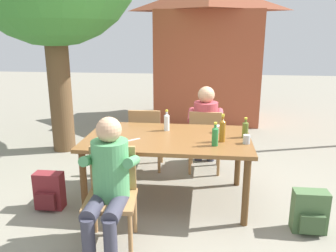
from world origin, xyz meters
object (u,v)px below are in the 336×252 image
at_px(bottle_green, 215,136).
at_px(person_in_white_shirt, 108,179).
at_px(brick_kiosk, 207,50).
at_px(cup_white, 219,129).
at_px(bottle_olive, 245,129).
at_px(table_knife, 129,141).
at_px(backpack_by_far_side, 49,192).
at_px(backpack_by_near_side, 310,212).
at_px(cup_glass, 113,129).
at_px(bottle_amber, 222,130).
at_px(dining_table, 168,143).
at_px(chair_far_right, 205,138).
at_px(chair_near_left, 112,191).
at_px(person_in_plaid_shirt, 205,124).
at_px(chair_far_left, 146,136).
at_px(bottle_clear, 167,122).
at_px(cup_steel, 247,139).

bearing_deg(bottle_green, person_in_white_shirt, -142.44).
relative_size(bottle_green, brick_kiosk, 0.09).
bearing_deg(cup_white, bottle_olive, -29.16).
xyz_separation_m(table_knife, backpack_by_far_side, (-0.86, -0.15, -0.56)).
xyz_separation_m(bottle_green, backpack_by_near_side, (0.92, -0.26, -0.66)).
bearing_deg(brick_kiosk, backpack_by_near_side, -76.91).
height_order(backpack_by_far_side, brick_kiosk, brick_kiosk).
distance_m(bottle_olive, table_knife, 1.27).
height_order(cup_glass, cup_white, cup_glass).
height_order(cup_glass, backpack_by_near_side, cup_glass).
bearing_deg(bottle_amber, cup_glass, 172.01).
xyz_separation_m(dining_table, brick_kiosk, (0.40, 3.90, 0.80)).
relative_size(bottle_olive, table_knife, 1.18).
bearing_deg(cup_glass, bottle_olive, 0.20).
distance_m(dining_table, bottle_olive, 0.86).
height_order(bottle_green, table_knife, bottle_green).
distance_m(person_in_white_shirt, backpack_by_near_side, 1.93).
distance_m(dining_table, bottle_amber, 0.63).
bearing_deg(dining_table, cup_glass, 174.61).
distance_m(cup_glass, table_knife, 0.37).
height_order(bottle_amber, brick_kiosk, brick_kiosk).
relative_size(dining_table, chair_far_right, 2.06).
xyz_separation_m(bottle_amber, backpack_by_far_side, (-1.84, -0.25, -0.68)).
xyz_separation_m(chair_near_left, chair_far_right, (0.82, 1.69, 0.00)).
xyz_separation_m(bottle_green, backpack_by_far_side, (-1.76, -0.11, -0.66)).
xyz_separation_m(person_in_white_shirt, backpack_by_near_side, (1.83, 0.44, -0.46)).
height_order(person_in_plaid_shirt, cup_glass, person_in_plaid_shirt).
height_order(chair_far_left, table_knife, chair_far_left).
height_order(chair_far_right, person_in_white_shirt, person_in_white_shirt).
height_order(dining_table, bottle_amber, bottle_amber).
relative_size(chair_near_left, bottle_amber, 2.93).
xyz_separation_m(cup_white, backpack_by_near_side, (0.87, -0.73, -0.59)).
relative_size(dining_table, bottle_olive, 8.07).
bearing_deg(backpack_by_far_side, chair_far_right, 36.06).
relative_size(chair_near_left, bottle_clear, 3.52).
distance_m(person_in_plaid_shirt, bottle_olive, 1.01).
distance_m(bottle_clear, backpack_by_near_side, 1.77).
bearing_deg(bottle_green, chair_far_left, 129.51).
distance_m(person_in_white_shirt, backpack_by_far_side, 1.13).
height_order(bottle_amber, bottle_clear, bottle_amber).
xyz_separation_m(dining_table, cup_white, (0.56, 0.22, 0.12)).
height_order(bottle_green, backpack_by_far_side, bottle_green).
relative_size(cup_white, backpack_by_near_side, 0.20).
relative_size(cup_steel, brick_kiosk, 0.03).
bearing_deg(chair_far_right, person_in_plaid_shirt, 89.63).
xyz_separation_m(bottle_amber, cup_white, (-0.03, 0.33, -0.09)).
xyz_separation_m(bottle_amber, bottle_green, (-0.08, -0.14, -0.02)).
xyz_separation_m(bottle_olive, backpack_by_far_side, (-2.09, -0.43, -0.65)).
distance_m(person_in_plaid_shirt, table_knife, 1.42).
distance_m(bottle_clear, cup_steel, 0.96).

